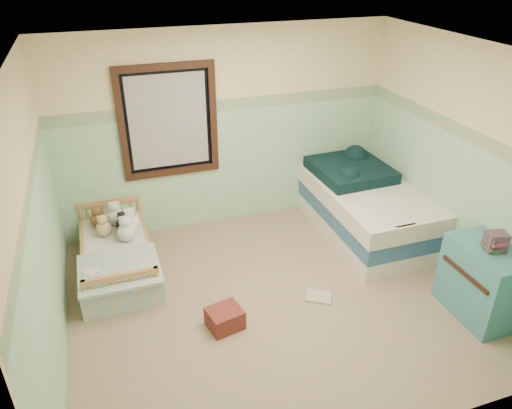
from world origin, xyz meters
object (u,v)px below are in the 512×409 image
object	(u,v)px
dresser	(483,281)
toddler_bed_frame	(118,262)
plush_floor_cream	(94,289)
plush_floor_tan	(99,276)
red_pillow	(225,318)
twin_bed_frame	(361,222)
floor_book	(319,297)

from	to	relation	value
dresser	toddler_bed_frame	bearing A→B (deg)	150.47
toddler_bed_frame	plush_floor_cream	world-z (taller)	plush_floor_cream
plush_floor_tan	red_pillow	size ratio (longest dim) A/B	0.69
twin_bed_frame	plush_floor_tan	bearing A→B (deg)	-177.83
plush_floor_tan	red_pillow	bearing A→B (deg)	-43.56
plush_floor_cream	dresser	size ratio (longest dim) A/B	0.32
plush_floor_cream	twin_bed_frame	world-z (taller)	plush_floor_cream
dresser	plush_floor_tan	bearing A→B (deg)	154.84
plush_floor_cream	dresser	bearing A→B (deg)	-21.82
twin_bed_frame	red_pillow	world-z (taller)	twin_bed_frame
toddler_bed_frame	plush_floor_tan	world-z (taller)	plush_floor_tan
plush_floor_tan	twin_bed_frame	xyz separation A→B (m)	(3.29, 0.12, -0.00)
toddler_bed_frame	twin_bed_frame	world-z (taller)	twin_bed_frame
dresser	red_pillow	size ratio (longest dim) A/B	2.41
plush_floor_cream	floor_book	bearing A→B (deg)	-18.50
floor_book	plush_floor_cream	bearing A→B (deg)	-165.61
plush_floor_cream	floor_book	xyz separation A→B (m)	(2.24, -0.75, -0.11)
toddler_bed_frame	plush_floor_cream	size ratio (longest dim) A/B	6.08
toddler_bed_frame	floor_book	world-z (taller)	toddler_bed_frame
twin_bed_frame	floor_book	distance (m)	1.56
red_pillow	plush_floor_tan	bearing A→B (deg)	136.44
toddler_bed_frame	dresser	distance (m)	3.87
toddler_bed_frame	plush_floor_tan	xyz separation A→B (m)	(-0.23, -0.22, 0.01)
toddler_bed_frame	red_pillow	distance (m)	1.58
dresser	red_pillow	xyz separation A→B (m)	(-2.46, 0.61, -0.29)
plush_floor_tan	dresser	distance (m)	3.97
dresser	plush_floor_cream	bearing A→B (deg)	158.18
plush_floor_cream	red_pillow	distance (m)	1.46
red_pillow	floor_book	bearing A→B (deg)	5.32
plush_floor_tan	dresser	world-z (taller)	dresser
plush_floor_tan	dresser	size ratio (longest dim) A/B	0.29
toddler_bed_frame	dresser	bearing A→B (deg)	-29.53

